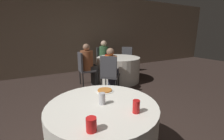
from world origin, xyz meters
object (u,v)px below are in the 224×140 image
at_px(person_green_jacket, 105,58).
at_px(table_near, 103,134).
at_px(pizza_plate_near, 105,90).
at_px(soda_can_silver, 102,99).
at_px(person_orange_shirt, 111,70).
at_px(chair_far_southwest, 109,72).
at_px(chair_far_northeast, 126,58).
at_px(table_far, 118,69).
at_px(chair_far_north, 103,58).
at_px(person_floral_shirt, 89,65).
at_px(soda_can_red, 136,107).
at_px(chair_far_west, 84,66).

bearing_deg(person_green_jacket, table_near, 62.69).
bearing_deg(pizza_plate_near, soda_can_silver, -120.33).
bearing_deg(person_green_jacket, pizza_plate_near, 63.09).
height_order(person_orange_shirt, pizza_plate_near, person_orange_shirt).
xyz_separation_m(chair_far_southwest, chair_far_northeast, (1.49, 1.50, 0.00)).
relative_size(chair_far_southwest, person_orange_shirt, 0.85).
height_order(table_far, chair_far_north, chair_far_north).
height_order(person_floral_shirt, soda_can_red, person_floral_shirt).
height_order(chair_far_north, chair_far_west, same).
bearing_deg(soda_can_red, person_orange_shirt, 67.20).
relative_size(chair_far_west, soda_can_red, 7.60).
height_order(table_near, soda_can_red, soda_can_red).
bearing_deg(chair_far_northeast, chair_far_southwest, 92.53).
relative_size(chair_far_northeast, person_floral_shirt, 0.80).
distance_m(table_near, chair_far_northeast, 4.04).
xyz_separation_m(chair_far_northeast, person_green_jacket, (-0.79, 0.17, 0.04)).
bearing_deg(chair_far_northeast, soda_can_silver, 99.65).
relative_size(table_far, chair_far_west, 1.38).
relative_size(table_near, person_green_jacket, 0.98).
xyz_separation_m(chair_far_southwest, person_orange_shirt, (0.12, 0.13, -0.00)).
height_order(chair_far_west, soda_can_red, chair_far_west).
height_order(chair_far_southwest, person_green_jacket, person_green_jacket).
bearing_deg(person_green_jacket, soda_can_red, 67.26).
distance_m(table_near, pizza_plate_near, 0.51).
bearing_deg(chair_far_west, person_orange_shirt, 36.32).
relative_size(table_far, soda_can_red, 10.48).
bearing_deg(soda_can_red, pizza_plate_near, 92.08).
height_order(table_near, chair_far_west, chair_far_west).
relative_size(chair_far_north, soda_can_silver, 7.60).
bearing_deg(chair_far_southwest, chair_far_north, 111.55).
xyz_separation_m(table_far, person_floral_shirt, (-0.89, 0.06, 0.22)).
distance_m(chair_far_southwest, chair_far_west, 0.92).
bearing_deg(person_orange_shirt, soda_can_silver, -78.72).
height_order(table_near, chair_far_northeast, chair_far_northeast).
bearing_deg(pizza_plate_near, person_floral_shirt, 74.51).
relative_size(chair_far_west, pizza_plate_near, 4.07).
height_order(chair_far_northeast, soda_can_silver, chair_far_northeast).
height_order(chair_far_northeast, person_green_jacket, person_green_jacket).
distance_m(chair_far_north, pizza_plate_near, 3.56).
height_order(chair_far_southwest, chair_far_northeast, same).
bearing_deg(table_near, chair_far_northeast, 52.33).
height_order(table_far, person_floral_shirt, person_floral_shirt).
xyz_separation_m(chair_far_west, person_orange_shirt, (0.46, -0.72, -0.00)).
distance_m(person_orange_shirt, soda_can_red, 2.32).
height_order(table_far, pizza_plate_near, pizza_plate_near).
height_order(person_orange_shirt, person_green_jacket, person_green_jacket).
xyz_separation_m(person_floral_shirt, person_green_jacket, (0.88, 0.83, -0.00)).
bearing_deg(soda_can_silver, chair_far_northeast, 52.33).
height_order(chair_far_southwest, soda_can_red, chair_far_southwest).
relative_size(chair_far_north, soda_can_red, 7.60).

